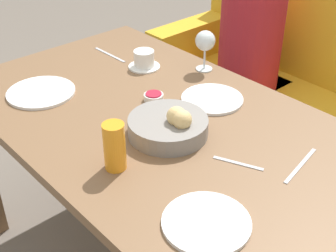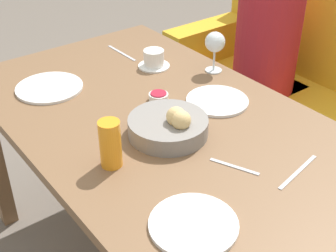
# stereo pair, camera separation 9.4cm
# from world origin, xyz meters

# --- Properties ---
(dining_table) EXTENTS (1.54, 0.86, 0.74)m
(dining_table) POSITION_xyz_m (0.00, 0.00, 0.65)
(dining_table) COLOR brown
(dining_table) RESTS_ON ground_plane
(couch) EXTENTS (1.43, 0.70, 0.88)m
(couch) POSITION_xyz_m (-0.17, 1.03, 0.31)
(couch) COLOR gold
(couch) RESTS_ON ground_plane
(seated_person) EXTENTS (0.30, 0.39, 1.15)m
(seated_person) POSITION_xyz_m (-0.38, 0.88, 0.50)
(seated_person) COLOR #23232D
(seated_person) RESTS_ON ground_plane
(bread_basket) EXTENTS (0.24, 0.24, 0.10)m
(bread_basket) POSITION_xyz_m (0.05, -0.04, 0.77)
(bread_basket) COLOR gray
(bread_basket) RESTS_ON dining_table
(plate_near_left) EXTENTS (0.24, 0.24, 0.01)m
(plate_near_left) POSITION_xyz_m (-0.44, -0.20, 0.75)
(plate_near_left) COLOR white
(plate_near_left) RESTS_ON dining_table
(plate_near_right) EXTENTS (0.21, 0.21, 0.01)m
(plate_near_right) POSITION_xyz_m (0.39, -0.23, 0.75)
(plate_near_right) COLOR white
(plate_near_right) RESTS_ON dining_table
(plate_far_center) EXTENTS (0.21, 0.21, 0.01)m
(plate_far_center) POSITION_xyz_m (-0.01, 0.21, 0.75)
(plate_far_center) COLOR white
(plate_far_center) RESTS_ON dining_table
(juice_glass) EXTENTS (0.06, 0.06, 0.14)m
(juice_glass) POSITION_xyz_m (0.07, -0.26, 0.81)
(juice_glass) COLOR orange
(juice_glass) RESTS_ON dining_table
(wine_glass) EXTENTS (0.08, 0.08, 0.16)m
(wine_glass) POSITION_xyz_m (-0.20, 0.36, 0.85)
(wine_glass) COLOR silver
(wine_glass) RESTS_ON dining_table
(coffee_cup) EXTENTS (0.12, 0.12, 0.07)m
(coffee_cup) POSITION_xyz_m (-0.37, 0.20, 0.77)
(coffee_cup) COLOR white
(coffee_cup) RESTS_ON dining_table
(jam_bowl_berry) EXTENTS (0.07, 0.07, 0.03)m
(jam_bowl_berry) POSITION_xyz_m (-0.14, 0.06, 0.76)
(jam_bowl_berry) COLOR white
(jam_bowl_berry) RESTS_ON dining_table
(fork_silver) EXTENTS (0.19, 0.02, 0.00)m
(fork_silver) POSITION_xyz_m (-0.55, 0.17, 0.74)
(fork_silver) COLOR #B7B7BC
(fork_silver) RESTS_ON dining_table
(knife_silver) EXTENTS (0.05, 0.19, 0.00)m
(knife_silver) POSITION_xyz_m (0.41, 0.13, 0.74)
(knife_silver) COLOR #B7B7BC
(knife_silver) RESTS_ON dining_table
(spoon_coffee) EXTENTS (0.14, 0.07, 0.00)m
(spoon_coffee) POSITION_xyz_m (0.28, 0.01, 0.74)
(spoon_coffee) COLOR #B7B7BC
(spoon_coffee) RESTS_ON dining_table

